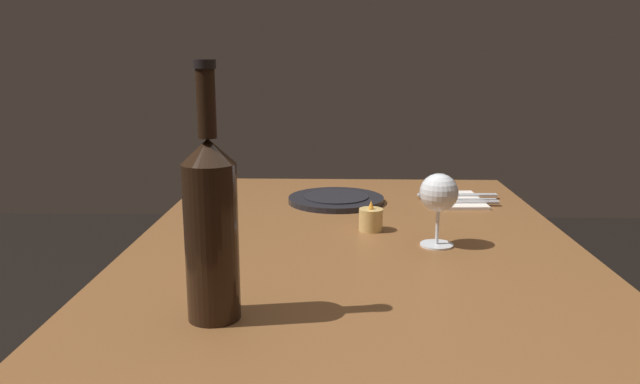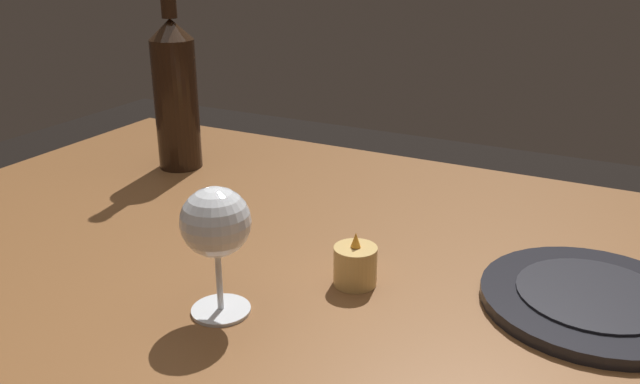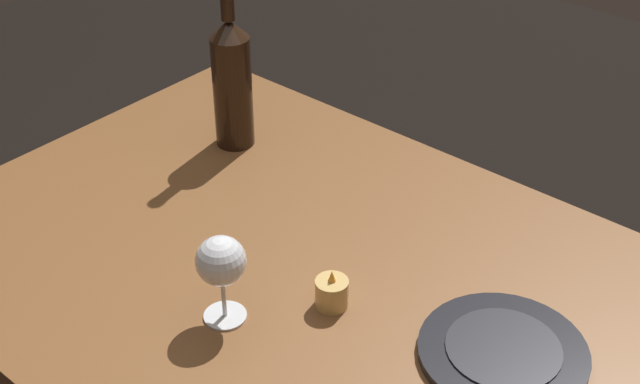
{
  "view_description": "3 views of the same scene",
  "coord_description": "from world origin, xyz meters",
  "px_view_note": "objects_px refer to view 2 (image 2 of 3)",
  "views": [
    {
      "loc": [
        -1.18,
        0.03,
        1.11
      ],
      "look_at": [
        -0.06,
        0.07,
        0.86
      ],
      "focal_mm": 34.18,
      "sensor_mm": 36.0,
      "label": 1
    },
    {
      "loc": [
        0.37,
        -0.68,
        1.13
      ],
      "look_at": [
        -0.01,
        0.07,
        0.8
      ],
      "focal_mm": 37.15,
      "sensor_mm": 36.0,
      "label": 2
    },
    {
      "loc": [
        0.76,
        -0.84,
        1.67
      ],
      "look_at": [
        -0.04,
        0.09,
        0.83
      ],
      "focal_mm": 50.5,
      "sensor_mm": 36.0,
      "label": 3
    }
  ],
  "objects_px": {
    "wine_glass_left": "(216,226)",
    "wine_bottle": "(175,90)",
    "votive_candle": "(355,267)",
    "dinner_plate": "(592,300)"
  },
  "relations": [
    {
      "from": "wine_glass_left",
      "to": "votive_candle",
      "type": "distance_m",
      "value": 0.18
    },
    {
      "from": "wine_glass_left",
      "to": "wine_bottle",
      "type": "xyz_separation_m",
      "value": [
        -0.35,
        0.37,
        0.03
      ]
    },
    {
      "from": "dinner_plate",
      "to": "votive_candle",
      "type": "bearing_deg",
      "value": -163.49
    },
    {
      "from": "votive_candle",
      "to": "dinner_plate",
      "type": "bearing_deg",
      "value": 16.51
    },
    {
      "from": "wine_glass_left",
      "to": "dinner_plate",
      "type": "relative_size",
      "value": 0.59
    },
    {
      "from": "wine_bottle",
      "to": "votive_candle",
      "type": "distance_m",
      "value": 0.53
    },
    {
      "from": "wine_bottle",
      "to": "votive_candle",
      "type": "relative_size",
      "value": 5.46
    },
    {
      "from": "wine_glass_left",
      "to": "wine_bottle",
      "type": "bearing_deg",
      "value": 133.26
    },
    {
      "from": "votive_candle",
      "to": "dinner_plate",
      "type": "height_order",
      "value": "votive_candle"
    },
    {
      "from": "wine_glass_left",
      "to": "wine_bottle",
      "type": "height_order",
      "value": "wine_bottle"
    }
  ]
}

